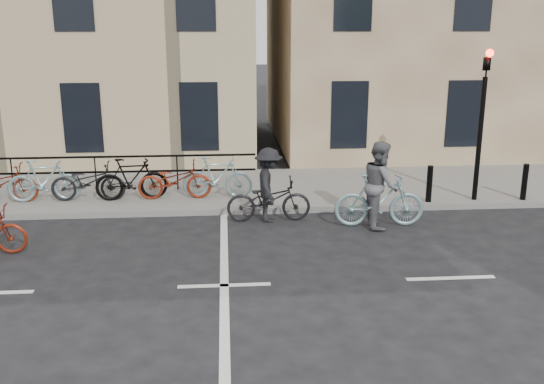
{
  "coord_description": "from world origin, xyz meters",
  "views": [
    {
      "loc": [
        0.07,
        -9.64,
        4.33
      ],
      "look_at": [
        0.98,
        2.0,
        1.1
      ],
      "focal_mm": 40.0,
      "sensor_mm": 36.0,
      "label": 1
    }
  ],
  "objects": [
    {
      "name": "cyclist_dark",
      "position": [
        1.02,
        3.52,
        0.67
      ],
      "size": [
        1.9,
        1.09,
        1.69
      ],
      "rotation": [
        0.0,
        0.0,
        1.57
      ],
      "color": "black",
      "rests_on": "ground"
    },
    {
      "name": "cyclist_grey",
      "position": [
        3.43,
        2.94,
        0.78
      ],
      "size": [
        2.01,
        0.97,
        1.92
      ],
      "rotation": [
        0.0,
        0.0,
        1.52
      ],
      "color": "#7FA2A6",
      "rests_on": "ground"
    },
    {
      "name": "sidewalk",
      "position": [
        -4.0,
        6.0,
        0.07
      ],
      "size": [
        46.0,
        4.0,
        0.15
      ],
      "primitive_type": "cube",
      "color": "slate",
      "rests_on": "ground"
    },
    {
      "name": "bollard_west",
      "position": [
        7.4,
        4.25,
        0.6
      ],
      "size": [
        0.14,
        0.14,
        0.9
      ],
      "primitive_type": "cylinder",
      "color": "black",
      "rests_on": "sidewalk"
    },
    {
      "name": "traffic_light",
      "position": [
        6.2,
        4.34,
        2.45
      ],
      "size": [
        0.18,
        0.3,
        3.9
      ],
      "color": "black",
      "rests_on": "sidewalk"
    },
    {
      "name": "parked_bikes",
      "position": [
        -3.87,
        5.04,
        0.65
      ],
      "size": [
        9.35,
        1.23,
        1.05
      ],
      "color": "black",
      "rests_on": "sidewalk"
    },
    {
      "name": "ground",
      "position": [
        0.0,
        0.0,
        0.0
      ],
      "size": [
        120.0,
        120.0,
        0.0
      ],
      "primitive_type": "plane",
      "color": "black",
      "rests_on": "ground"
    },
    {
      "name": "bollard_east",
      "position": [
        5.0,
        4.25,
        0.6
      ],
      "size": [
        0.14,
        0.14,
        0.9
      ],
      "primitive_type": "cylinder",
      "color": "black",
      "rests_on": "sidewalk"
    }
  ]
}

